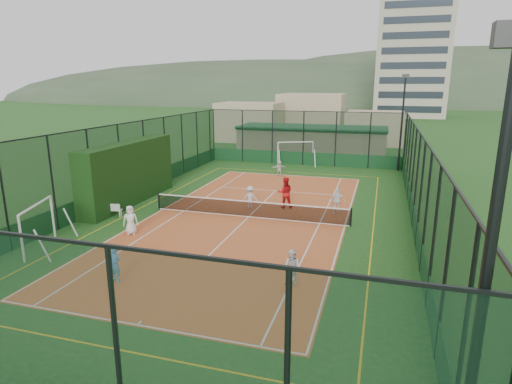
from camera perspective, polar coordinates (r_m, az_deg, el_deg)
ground at (r=24.79m, az=-0.99°, el=-3.35°), size 300.00×300.00×0.00m
court_slab at (r=24.79m, az=-0.99°, el=-3.34°), size 11.17×23.97×0.01m
tennis_net at (r=24.64m, az=-0.99°, el=-2.18°), size 11.67×0.12×1.06m
perimeter_fence at (r=24.15m, az=-1.01°, el=2.31°), size 18.12×34.12×5.00m
floodlight_se at (r=6.98m, az=27.42°, el=-16.82°), size 0.60×0.26×8.25m
floodlight_ne at (r=39.28m, az=18.86°, el=8.63°), size 0.60×0.26×8.25m
clubhouse at (r=45.47m, az=7.45°, el=6.72°), size 15.20×7.20×3.15m
apartment_tower at (r=104.88m, az=20.18°, el=17.63°), size 15.00×12.00×30.00m
distant_hills at (r=172.82m, az=14.49°, el=11.45°), size 200.00×60.00×24.00m
hedge_left at (r=28.53m, az=-16.61°, el=2.47°), size 1.34×8.95×3.92m
white_bench at (r=26.25m, az=-18.95°, el=-2.22°), size 1.50×0.72×0.81m
futsal_goal_near at (r=22.29m, az=-27.03°, el=-4.19°), size 3.40×1.95×2.11m
futsal_goal_far at (r=40.18m, az=5.27°, el=5.09°), size 3.53×2.24×2.20m
child_near_left at (r=22.75m, az=-16.41°, el=-3.60°), size 0.88×0.79×1.50m
child_near_mid at (r=17.67m, az=-18.29°, el=-9.12°), size 0.58×0.45×1.44m
child_near_right at (r=16.55m, az=4.88°, el=-10.04°), size 0.82×0.71×1.43m
child_far_left at (r=26.27m, az=-0.76°, el=-0.71°), size 0.93×0.56×1.41m
child_far_right at (r=25.74m, az=10.76°, el=-1.14°), size 0.91×0.41×1.53m
child_far_back at (r=35.54m, az=3.12°, el=3.19°), size 1.26×0.86×1.31m
coach at (r=26.39m, az=3.90°, el=-0.08°), size 1.11×0.98×1.93m
tennis_balls at (r=25.64m, az=1.59°, el=-2.65°), size 5.73×1.22×0.07m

